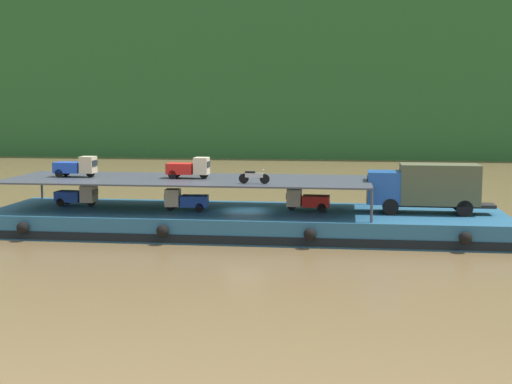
{
  "coord_description": "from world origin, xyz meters",
  "views": [
    {
      "loc": [
        6.31,
        -44.14,
        8.32
      ],
      "look_at": [
        0.66,
        0.0,
        2.7
      ],
      "focal_mm": 49.07,
      "sensor_mm": 36.0,
      "label": 1
    }
  ],
  "objects_px": {
    "covered_lorry": "(426,186)",
    "motorcycle_upper_port": "(254,177)",
    "mini_truck_lower_mid": "(307,200)",
    "mini_truck_lower_stern": "(77,196)",
    "mini_truck_upper_stern": "(76,167)",
    "cargo_barge": "(246,222)",
    "mini_truck_upper_mid": "(189,168)",
    "mini_truck_lower_aft": "(186,200)"
  },
  "relations": [
    {
      "from": "covered_lorry",
      "to": "motorcycle_upper_port",
      "type": "height_order",
      "value": "covered_lorry"
    },
    {
      "from": "covered_lorry",
      "to": "mini_truck_upper_stern",
      "type": "distance_m",
      "value": 22.78
    },
    {
      "from": "covered_lorry",
      "to": "mini_truck_lower_mid",
      "type": "bearing_deg",
      "value": 179.12
    },
    {
      "from": "mini_truck_lower_stern",
      "to": "mini_truck_upper_stern",
      "type": "height_order",
      "value": "mini_truck_upper_stern"
    },
    {
      "from": "cargo_barge",
      "to": "mini_truck_upper_stern",
      "type": "xyz_separation_m",
      "value": [
        -11.39,
        0.15,
        3.44
      ]
    },
    {
      "from": "cargo_barge",
      "to": "mini_truck_lower_stern",
      "type": "distance_m",
      "value": 11.66
    },
    {
      "from": "cargo_barge",
      "to": "mini_truck_lower_aft",
      "type": "relative_size",
      "value": 11.72
    },
    {
      "from": "mini_truck_upper_mid",
      "to": "motorcycle_upper_port",
      "type": "relative_size",
      "value": 1.45
    },
    {
      "from": "cargo_barge",
      "to": "mini_truck_upper_stern",
      "type": "distance_m",
      "value": 11.9
    },
    {
      "from": "mini_truck_upper_stern",
      "to": "mini_truck_upper_mid",
      "type": "distance_m",
      "value": 7.62
    },
    {
      "from": "mini_truck_lower_aft",
      "to": "cargo_barge",
      "type": "bearing_deg",
      "value": 8.32
    },
    {
      "from": "mini_truck_upper_stern",
      "to": "mini_truck_lower_stern",
      "type": "bearing_deg",
      "value": 110.62
    },
    {
      "from": "covered_lorry",
      "to": "motorcycle_upper_port",
      "type": "distance_m",
      "value": 10.88
    },
    {
      "from": "mini_truck_upper_mid",
      "to": "motorcycle_upper_port",
      "type": "height_order",
      "value": "mini_truck_upper_mid"
    },
    {
      "from": "cargo_barge",
      "to": "mini_truck_lower_stern",
      "type": "xyz_separation_m",
      "value": [
        -11.56,
        0.6,
        1.44
      ]
    },
    {
      "from": "covered_lorry",
      "to": "motorcycle_upper_port",
      "type": "xyz_separation_m",
      "value": [
        -10.55,
        -2.57,
        0.74
      ]
    },
    {
      "from": "mini_truck_lower_stern",
      "to": "motorcycle_upper_port",
      "type": "xyz_separation_m",
      "value": [
        12.38,
        -2.86,
        1.74
      ]
    },
    {
      "from": "mini_truck_upper_mid",
      "to": "cargo_barge",
      "type": "bearing_deg",
      "value": -3.45
    },
    {
      "from": "cargo_barge",
      "to": "mini_truck_upper_mid",
      "type": "relative_size",
      "value": 11.86
    },
    {
      "from": "covered_lorry",
      "to": "mini_truck_upper_stern",
      "type": "bearing_deg",
      "value": -179.6
    },
    {
      "from": "mini_truck_lower_mid",
      "to": "mini_truck_upper_mid",
      "type": "height_order",
      "value": "mini_truck_upper_mid"
    },
    {
      "from": "mini_truck_lower_stern",
      "to": "motorcycle_upper_port",
      "type": "bearing_deg",
      "value": -13.0
    },
    {
      "from": "mini_truck_lower_stern",
      "to": "mini_truck_upper_stern",
      "type": "xyz_separation_m",
      "value": [
        0.17,
        -0.45,
        2.0
      ]
    },
    {
      "from": "mini_truck_upper_stern",
      "to": "mini_truck_lower_mid",
      "type": "bearing_deg",
      "value": 1.02
    },
    {
      "from": "cargo_barge",
      "to": "mini_truck_lower_mid",
      "type": "distance_m",
      "value": 4.2
    },
    {
      "from": "mini_truck_upper_stern",
      "to": "motorcycle_upper_port",
      "type": "height_order",
      "value": "mini_truck_upper_stern"
    },
    {
      "from": "cargo_barge",
      "to": "motorcycle_upper_port",
      "type": "relative_size",
      "value": 17.19
    },
    {
      "from": "mini_truck_lower_aft",
      "to": "mini_truck_upper_mid",
      "type": "relative_size",
      "value": 1.01
    },
    {
      "from": "covered_lorry",
      "to": "motorcycle_upper_port",
      "type": "relative_size",
      "value": 4.15
    },
    {
      "from": "mini_truck_lower_aft",
      "to": "mini_truck_upper_stern",
      "type": "xyz_separation_m",
      "value": [
        -7.56,
        0.71,
        2.0
      ]
    },
    {
      "from": "cargo_barge",
      "to": "covered_lorry",
      "type": "xyz_separation_m",
      "value": [
        11.37,
        0.31,
        2.44
      ]
    },
    {
      "from": "cargo_barge",
      "to": "mini_truck_lower_aft",
      "type": "bearing_deg",
      "value": -171.68
    },
    {
      "from": "mini_truck_lower_aft",
      "to": "mini_truck_upper_stern",
      "type": "height_order",
      "value": "mini_truck_upper_stern"
    },
    {
      "from": "mini_truck_lower_aft",
      "to": "motorcycle_upper_port",
      "type": "xyz_separation_m",
      "value": [
        4.64,
        -1.7,
        1.74
      ]
    },
    {
      "from": "mini_truck_upper_mid",
      "to": "motorcycle_upper_port",
      "type": "distance_m",
      "value": 5.22
    },
    {
      "from": "covered_lorry",
      "to": "mini_truck_lower_stern",
      "type": "xyz_separation_m",
      "value": [
        -22.92,
        0.29,
        -1.0
      ]
    },
    {
      "from": "mini_truck_lower_mid",
      "to": "motorcycle_upper_port",
      "type": "height_order",
      "value": "motorcycle_upper_port"
    },
    {
      "from": "mini_truck_lower_mid",
      "to": "mini_truck_upper_stern",
      "type": "xyz_separation_m",
      "value": [
        -15.31,
        -0.27,
        2.0
      ]
    },
    {
      "from": "mini_truck_upper_stern",
      "to": "covered_lorry",
      "type": "bearing_deg",
      "value": 0.4
    },
    {
      "from": "covered_lorry",
      "to": "mini_truck_upper_stern",
      "type": "relative_size",
      "value": 2.85
    },
    {
      "from": "covered_lorry",
      "to": "mini_truck_upper_stern",
      "type": "height_order",
      "value": "mini_truck_upper_stern"
    },
    {
      "from": "mini_truck_lower_mid",
      "to": "motorcycle_upper_port",
      "type": "distance_m",
      "value": 4.46
    }
  ]
}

